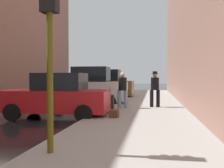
% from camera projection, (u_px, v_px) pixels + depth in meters
% --- Properties ---
extents(ground_plane, '(120.00, 120.00, 0.00)m').
position_uv_depth(ground_plane, '(3.00, 115.00, 10.83)').
color(ground_plane, black).
extents(sidewalk, '(4.00, 40.00, 0.15)m').
position_uv_depth(sidewalk, '(141.00, 116.00, 9.84)').
color(sidewalk, gray).
rests_on(sidewalk, ground_plane).
extents(parked_red_hatchback, '(4.26, 2.18, 1.79)m').
position_uv_depth(parked_red_hatchback, '(57.00, 97.00, 10.01)').
color(parked_red_hatchback, '#B2191E').
rests_on(parked_red_hatchback, ground_plane).
extents(parked_white_van, '(4.62, 2.09, 2.25)m').
position_uv_depth(parked_white_van, '(89.00, 87.00, 14.93)').
color(parked_white_van, silver).
rests_on(parked_white_van, ground_plane).
extents(parked_bronze_suv, '(4.64, 2.13, 2.25)m').
position_uv_depth(parked_bronze_suv, '(105.00, 85.00, 19.77)').
color(parked_bronze_suv, brown).
rests_on(parked_bronze_suv, ground_plane).
extents(fire_hydrant, '(0.42, 0.22, 0.70)m').
position_uv_depth(fire_hydrant, '(117.00, 98.00, 13.91)').
color(fire_hydrant, red).
rests_on(fire_hydrant, sidewalk).
extents(traffic_light, '(0.32, 0.32, 3.60)m').
position_uv_depth(traffic_light, '(50.00, 18.00, 4.78)').
color(traffic_light, '#514C0F').
rests_on(traffic_light, sidewalk).
extents(pedestrian_in_jeans, '(0.50, 0.41, 1.71)m').
position_uv_depth(pedestrian_in_jeans, '(123.00, 88.00, 11.97)').
color(pedestrian_in_jeans, '#728CB2').
rests_on(pedestrian_in_jeans, sidewalk).
extents(pedestrian_with_fedora, '(0.53, 0.47, 1.78)m').
position_uv_depth(pedestrian_with_fedora, '(155.00, 87.00, 12.41)').
color(pedestrian_with_fedora, black).
rests_on(pedestrian_with_fedora, sidewalk).
extents(rolling_suitcase, '(0.41, 0.59, 1.04)m').
position_uv_depth(rolling_suitcase, '(110.00, 102.00, 11.31)').
color(rolling_suitcase, black).
rests_on(rolling_suitcase, sidewalk).
extents(duffel_bag, '(0.32, 0.44, 0.28)m').
position_uv_depth(duffel_bag, '(114.00, 113.00, 9.18)').
color(duffel_bag, '#472D19').
rests_on(duffel_bag, sidewalk).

